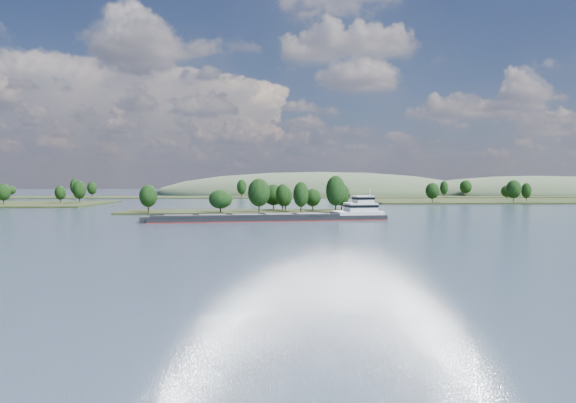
{
  "coord_description": "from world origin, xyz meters",
  "views": [
    {
      "loc": [
        6.24,
        -43.79,
        11.99
      ],
      "look_at": [
        13.74,
        130.0,
        6.0
      ],
      "focal_mm": 35.0,
      "sensor_mm": 36.0,
      "label": 1
    }
  ],
  "objects": [
    {
      "name": "cargo_barge",
      "position": [
        12.68,
        132.2,
        1.31
      ],
      "size": [
        77.21,
        22.26,
        10.38
      ],
      "color": "black",
      "rests_on": "ground"
    },
    {
      "name": "hill_east",
      "position": [
        260.0,
        470.0,
        0.0
      ],
      "size": [
        260.0,
        140.0,
        36.0
      ],
      "primitive_type": "ellipsoid",
      "color": "#475B3F",
      "rests_on": "ground"
    },
    {
      "name": "ground",
      "position": [
        0.0,
        120.0,
        0.0
      ],
      "size": [
        1800.0,
        1800.0,
        0.0
      ],
      "primitive_type": "plane",
      "color": "#384960",
      "rests_on": "ground"
    },
    {
      "name": "hill_west",
      "position": [
        60.0,
        500.0,
        0.0
      ],
      "size": [
        320.0,
        160.0,
        44.0
      ],
      "primitive_type": "ellipsoid",
      "color": "#475B3F",
      "rests_on": "ground"
    },
    {
      "name": "tree_island",
      "position": [
        6.0,
        178.56,
        4.01
      ],
      "size": [
        100.0,
        30.63,
        15.22
      ],
      "color": "#253115",
      "rests_on": "ground"
    },
    {
      "name": "back_shoreline",
      "position": [
        6.94,
        399.77,
        0.67
      ],
      "size": [
        900.0,
        60.0,
        15.55
      ],
      "color": "#253115",
      "rests_on": "ground"
    }
  ]
}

